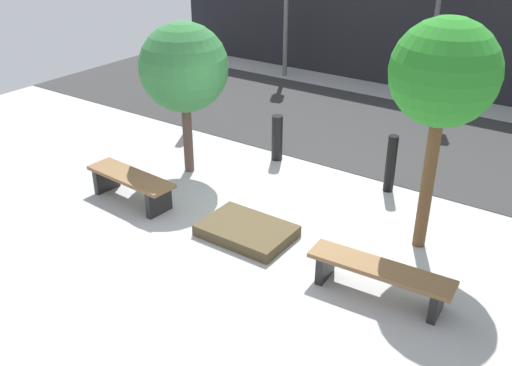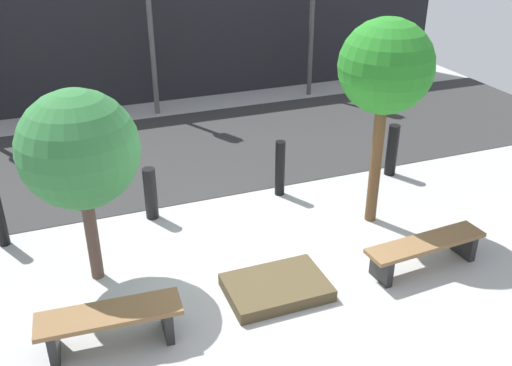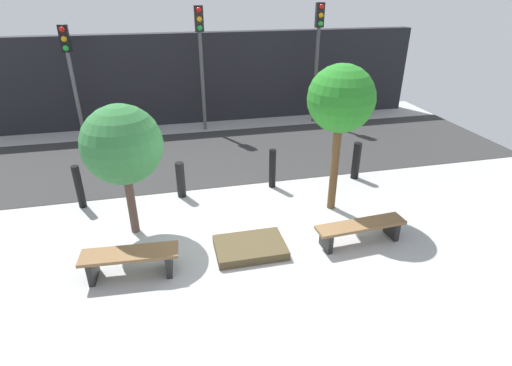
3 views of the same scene
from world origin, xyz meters
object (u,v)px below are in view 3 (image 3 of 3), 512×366
at_px(tree_behind_left_bench, 122,145).
at_px(traffic_light_mid_west, 201,48).
at_px(bollard_left, 181,180).
at_px(planter_bed, 250,247).
at_px(bollard_center, 272,169).
at_px(traffic_light_west, 69,63).
at_px(bollard_far_left, 79,187).
at_px(traffic_light_mid_east, 318,43).
at_px(bench_right, 360,229).
at_px(tree_behind_right_bench, 341,100).
at_px(bench_left, 130,259).
at_px(bollard_right, 356,161).

height_order(tree_behind_left_bench, traffic_light_mid_west, traffic_light_mid_west).
bearing_deg(bollard_left, planter_bed, -66.13).
height_order(bollard_left, bollard_center, bollard_center).
distance_m(tree_behind_left_bench, traffic_light_west, 6.48).
relative_size(bollard_far_left, traffic_light_west, 0.29).
bearing_deg(traffic_light_mid_east, bollard_left, -136.76).
bearing_deg(bollard_center, planter_bed, -113.87).
distance_m(bench_right, tree_behind_right_bench, 2.61).
height_order(bollard_left, traffic_light_west, traffic_light_west).
relative_size(bollard_center, traffic_light_mid_east, 0.25).
height_order(bench_right, tree_behind_left_bench, tree_behind_left_bench).
height_order(bench_right, bollard_center, bollard_center).
height_order(bench_right, bollard_left, bollard_left).
bearing_deg(bollard_left, bench_left, -110.69).
bearing_deg(bench_left, bollard_far_left, 117.65).
xyz_separation_m(bollard_center, traffic_light_west, (-5.17, 4.86, 1.95)).
bearing_deg(bollard_center, bollard_right, 0.00).
relative_size(bench_left, traffic_light_mid_west, 0.42).
height_order(bollard_center, traffic_light_mid_east, traffic_light_mid_east).
height_order(bench_right, traffic_light_mid_west, traffic_light_mid_west).
bearing_deg(bollard_left, tree_behind_left_bench, -128.09).
distance_m(bollard_left, traffic_light_mid_east, 7.47).
bearing_deg(tree_behind_right_bench, traffic_light_mid_east, 73.21).
bearing_deg(tree_behind_left_bench, bollard_far_left, 132.60).
distance_m(bollard_far_left, bollard_center, 4.52).
bearing_deg(tree_behind_left_bench, bollard_right, 13.42).
relative_size(bollard_far_left, bollard_center, 1.02).
height_order(bench_right, bollard_right, bollard_right).
height_order(tree_behind_left_bench, traffic_light_mid_east, traffic_light_mid_east).
bearing_deg(bollard_center, bollard_far_left, 180.00).
bearing_deg(tree_behind_right_bench, bollard_right, 47.40).
height_order(tree_behind_left_bench, bollard_right, tree_behind_left_bench).
bearing_deg(bench_left, bollard_left, 73.06).
bearing_deg(tree_behind_left_bench, traffic_light_west, 106.80).
relative_size(bollard_far_left, bollard_right, 1.05).
height_order(bench_left, bollard_far_left, bollard_far_left).
bearing_deg(planter_bed, tree_behind_right_bench, 29.48).
xyz_separation_m(bollard_center, traffic_light_mid_west, (-1.13, 4.86, 2.26)).
bearing_deg(bollard_left, bollard_center, 0.00).
distance_m(tree_behind_left_bench, bollard_center, 3.82).
height_order(bench_left, tree_behind_right_bench, tree_behind_right_bench).
xyz_separation_m(tree_behind_left_bench, traffic_light_west, (-1.87, 6.18, 0.55)).
xyz_separation_m(tree_behind_left_bench, traffic_light_mid_east, (6.21, 6.19, 0.89)).
relative_size(bench_right, traffic_light_mid_west, 0.46).
height_order(bollard_right, traffic_light_west, traffic_light_west).
xyz_separation_m(bench_left, traffic_light_mid_east, (6.21, 7.61, 2.46)).
bearing_deg(bench_left, tree_behind_left_bench, 93.75).
height_order(bollard_far_left, traffic_light_mid_east, traffic_light_mid_east).
relative_size(bench_left, planter_bed, 1.27).
xyz_separation_m(bench_left, bollard_far_left, (-1.22, 2.75, 0.17)).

